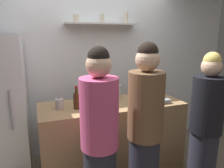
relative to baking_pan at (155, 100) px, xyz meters
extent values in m
cube|color=white|center=(-0.61, 0.89, 0.34)|extent=(4.80, 0.10, 2.60)
cube|color=silver|center=(-0.47, 0.73, 0.98)|extent=(1.05, 0.22, 0.02)
cylinder|color=beige|center=(-0.84, 0.73, 1.04)|extent=(0.09, 0.09, 0.10)
cylinder|color=beige|center=(-0.47, 0.73, 1.05)|extent=(0.07, 0.07, 0.12)
cylinder|color=beige|center=(-0.10, 0.73, 1.07)|extent=(0.06, 0.06, 0.17)
cylinder|color=#99999E|center=(-1.70, 0.14, 0.02)|extent=(0.02, 0.02, 0.45)
cube|color=#9E7A51|center=(-0.53, 0.15, -0.49)|extent=(1.80, 0.68, 0.94)
cube|color=gray|center=(0.00, 0.00, 0.00)|extent=(0.34, 0.24, 0.05)
cylinder|color=#B2B2B7|center=(-1.18, 0.16, 0.03)|extent=(0.10, 0.10, 0.12)
cylinder|color=silver|center=(-1.18, 0.16, 0.10)|extent=(0.03, 0.01, 0.19)
cylinder|color=silver|center=(-1.18, 0.18, 0.10)|extent=(0.03, 0.01, 0.18)
cylinder|color=silver|center=(-1.18, 0.18, 0.10)|extent=(0.03, 0.01, 0.18)
cylinder|color=silver|center=(-1.20, 0.17, 0.10)|extent=(0.01, 0.05, 0.17)
cylinder|color=silver|center=(-1.17, 0.17, 0.10)|extent=(0.01, 0.03, 0.19)
cylinder|color=silver|center=(-1.18, 0.18, 0.09)|extent=(0.03, 0.01, 0.15)
cylinder|color=#19471E|center=(-0.81, 0.38, 0.09)|extent=(0.07, 0.07, 0.24)
cylinder|color=#19471E|center=(-0.81, 0.38, 0.25)|extent=(0.03, 0.03, 0.07)
cylinder|color=black|center=(-0.81, 0.38, 0.29)|extent=(0.03, 0.03, 0.02)
cylinder|color=#472814|center=(-0.99, 0.10, 0.07)|extent=(0.08, 0.08, 0.19)
cylinder|color=#472814|center=(-0.99, 0.10, 0.20)|extent=(0.03, 0.03, 0.07)
cylinder|color=maroon|center=(-0.99, 0.10, 0.24)|extent=(0.04, 0.04, 0.02)
cylinder|color=silver|center=(-0.38, 0.34, 0.07)|extent=(0.09, 0.09, 0.18)
cylinder|color=silver|center=(-0.38, 0.34, 0.17)|extent=(0.05, 0.05, 0.03)
cylinder|color=yellow|center=(-0.38, 0.34, 0.19)|extent=(0.06, 0.06, 0.02)
cylinder|color=brown|center=(-0.46, -0.60, 0.17)|extent=(0.34, 0.34, 0.64)
sphere|color=#D8AD8C|center=(-0.46, -0.60, 0.61)|extent=(0.22, 0.22, 0.22)
sphere|color=black|center=(-0.46, -0.60, 0.67)|extent=(0.19, 0.19, 0.19)
cylinder|color=#D14C7F|center=(-0.92, -0.61, 0.16)|extent=(0.34, 0.34, 0.63)
sphere|color=#D8AD8C|center=(-0.92, -0.61, 0.58)|extent=(0.22, 0.22, 0.22)
sphere|color=black|center=(-0.92, -0.61, 0.64)|extent=(0.18, 0.18, 0.18)
cylinder|color=#262633|center=(0.27, -0.61, -0.58)|extent=(0.30, 0.30, 0.76)
cylinder|color=black|center=(0.27, -0.61, 0.10)|extent=(0.34, 0.34, 0.60)
sphere|color=#D8AD8C|center=(0.27, -0.61, 0.51)|extent=(0.21, 0.21, 0.21)
sphere|color=#D8B759|center=(0.27, -0.61, 0.57)|extent=(0.18, 0.18, 0.18)
camera|label=1|loc=(-1.41, -2.30, 0.82)|focal=34.45mm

